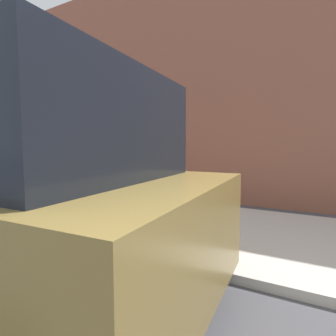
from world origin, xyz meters
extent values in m
plane|color=#47474C|center=(0.00, 0.00, 0.00)|extent=(60.00, 60.00, 0.00)
cube|color=#BCB7AD|center=(0.00, 2.20, 0.05)|extent=(24.00, 2.80, 0.10)
cube|color=#935642|center=(0.00, 4.43, 2.86)|extent=(24.00, 0.30, 5.72)
cylinder|color=gray|center=(0.11, 1.30, 0.59)|extent=(0.05, 0.05, 0.98)
cube|color=black|center=(0.11, 1.30, 1.25)|extent=(0.16, 0.11, 0.35)
cube|color=gray|center=(0.11, 1.24, 1.28)|extent=(0.09, 0.01, 0.12)
cylinder|color=black|center=(0.11, 1.30, 1.47)|extent=(0.17, 0.09, 0.17)
cylinder|color=black|center=(0.24, 0.62, 0.34)|extent=(0.68, 0.26, 0.67)
cylinder|color=red|center=(-2.68, 1.15, 0.42)|extent=(0.25, 0.25, 0.64)
sphere|color=red|center=(-2.68, 1.15, 0.80)|extent=(0.23, 0.23, 0.23)
camera|label=1|loc=(1.70, -1.63, 1.33)|focal=28.00mm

